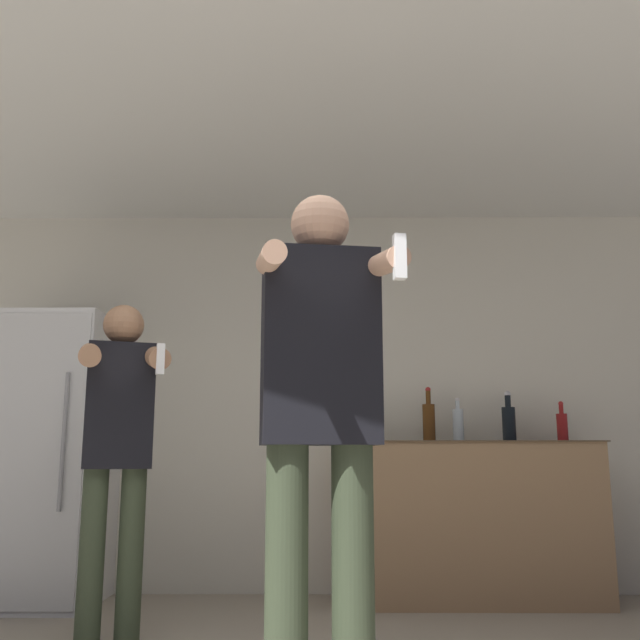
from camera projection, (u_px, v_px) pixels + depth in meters
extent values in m
cube|color=beige|center=(271.00, 397.00, 4.87)|extent=(7.00, 0.06, 2.55)
cube|color=silver|center=(251.00, 111.00, 3.58)|extent=(7.00, 3.58, 0.05)
cube|color=white|center=(49.00, 457.00, 4.42)|extent=(0.69, 0.71, 1.74)
cube|color=silver|center=(25.00, 456.00, 4.07)|extent=(0.66, 0.01, 1.67)
cylinder|color=#99999E|center=(63.00, 441.00, 4.06)|extent=(0.02, 0.02, 0.78)
cube|color=#997551|center=(466.00, 521.00, 4.40)|extent=(1.60, 0.56, 0.96)
cube|color=brown|center=(463.00, 442.00, 4.49)|extent=(1.63, 0.59, 0.01)
cylinder|color=silver|center=(458.00, 425.00, 4.58)|extent=(0.07, 0.07, 0.21)
cylinder|color=silver|center=(457.00, 405.00, 4.61)|extent=(0.03, 0.03, 0.06)
sphere|color=silver|center=(457.00, 400.00, 4.61)|extent=(0.03, 0.03, 0.03)
cylinder|color=black|center=(509.00, 424.00, 4.58)|extent=(0.09, 0.09, 0.22)
cylinder|color=black|center=(508.00, 401.00, 4.61)|extent=(0.04, 0.04, 0.09)
sphere|color=silver|center=(507.00, 394.00, 4.62)|extent=(0.04, 0.04, 0.04)
cylinder|color=#194723|center=(367.00, 424.00, 4.59)|extent=(0.06, 0.06, 0.23)
cylinder|color=#194723|center=(367.00, 401.00, 4.61)|extent=(0.02, 0.02, 0.06)
sphere|color=#B29933|center=(367.00, 397.00, 4.62)|extent=(0.02, 0.02, 0.02)
cylinder|color=#563314|center=(429.00, 423.00, 4.58)|extent=(0.08, 0.08, 0.24)
cylinder|color=#563314|center=(428.00, 397.00, 4.62)|extent=(0.03, 0.03, 0.10)
sphere|color=maroon|center=(428.00, 390.00, 4.63)|extent=(0.04, 0.04, 0.04)
cylinder|color=maroon|center=(562.00, 428.00, 4.57)|extent=(0.07, 0.07, 0.18)
cylinder|color=maroon|center=(561.00, 409.00, 4.59)|extent=(0.03, 0.03, 0.07)
sphere|color=maroon|center=(561.00, 404.00, 4.60)|extent=(0.03, 0.03, 0.03)
cylinder|color=#38422D|center=(286.00, 586.00, 2.30)|extent=(0.14, 0.14, 0.90)
cylinder|color=#38422D|center=(353.00, 585.00, 2.33)|extent=(0.14, 0.14, 0.90)
cube|color=black|center=(320.00, 346.00, 2.47)|extent=(0.42, 0.26, 0.67)
sphere|color=tan|center=(320.00, 224.00, 2.55)|extent=(0.21, 0.21, 0.21)
cylinder|color=tan|center=(270.00, 259.00, 2.30)|extent=(0.13, 0.40, 0.14)
cylinder|color=tan|center=(385.00, 263.00, 2.36)|extent=(0.13, 0.40, 0.14)
cube|color=white|center=(400.00, 257.00, 2.16)|extent=(0.04, 0.04, 0.14)
cylinder|color=#38422D|center=(92.00, 557.00, 3.32)|extent=(0.12, 0.12, 0.81)
cylinder|color=#38422D|center=(131.00, 556.00, 3.38)|extent=(0.12, 0.12, 0.81)
cube|color=black|center=(119.00, 406.00, 3.49)|extent=(0.37, 0.29, 0.61)
sphere|color=#9E7051|center=(124.00, 325.00, 3.57)|extent=(0.20, 0.20, 0.20)
cylinder|color=#9E7051|center=(90.00, 354.00, 3.31)|extent=(0.22, 0.40, 0.16)
cylinder|color=#9E7051|center=(157.00, 357.00, 3.40)|extent=(0.22, 0.40, 0.16)
cube|color=white|center=(160.00, 359.00, 3.22)|extent=(0.05, 0.05, 0.14)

